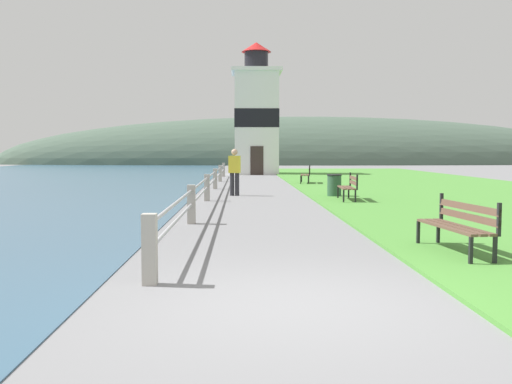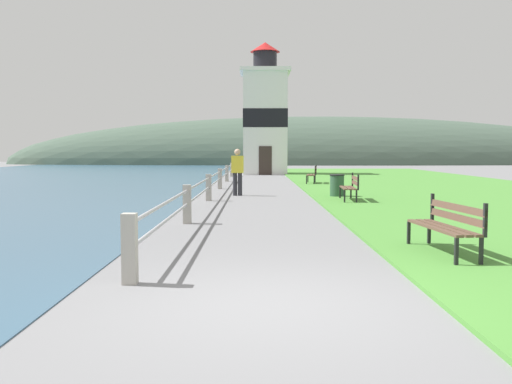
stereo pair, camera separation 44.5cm
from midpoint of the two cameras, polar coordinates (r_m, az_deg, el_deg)
The scene contains 10 objects.
ground_plane at distance 6.36m, azimuth 1.98°, elevation -11.24°, with size 160.00×160.00×0.00m, color slate.
grass_verge at distance 25.80m, azimuth 17.11°, elevation 0.28°, with size 12.00×54.81×0.06m.
seawall_railing at distance 22.22m, azimuth -5.04°, elevation 1.17°, with size 0.18×30.24×0.90m.
park_bench_near at distance 9.63m, azimuth 18.36°, elevation -2.91°, with size 0.66×1.94×0.94m.
park_bench_midway at distance 19.02m, azimuth 8.63°, elevation 0.64°, with size 0.58×1.76×0.94m.
park_bench_far at distance 28.80m, azimuth 4.65°, elevation 1.85°, with size 0.69×1.73×0.94m.
lighthouse at distance 41.20m, azimuth -0.28°, elevation 7.56°, with size 3.54×3.54×9.38m.
person_strolling at distance 21.38m, azimuth -2.76°, elevation 2.17°, with size 0.46×0.30×1.75m.
trash_bin at distance 20.67m, azimuth 7.22°, elevation 0.61°, with size 0.54×0.54×0.84m.
distant_hillside at distance 73.16m, azimuth 5.09°, elevation 2.82°, with size 80.00×16.00×12.00m.
Camera 1 is at (-0.60, -6.12, 1.69)m, focal length 40.00 mm.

